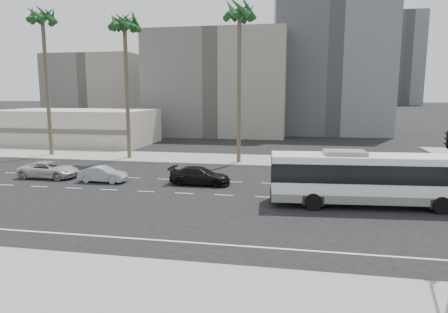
% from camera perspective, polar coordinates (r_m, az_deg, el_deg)
% --- Properties ---
extents(ground, '(700.00, 700.00, 0.00)m').
position_cam_1_polar(ground, '(28.75, 5.88, -5.83)').
color(ground, black).
rests_on(ground, ground).
extents(sidewalk_north, '(120.00, 7.00, 0.15)m').
position_cam_1_polar(sidewalk_north, '(43.88, 7.55, -0.61)').
color(sidewalk_north, gray).
rests_on(sidewalk_north, ground).
extents(sidewalk_south, '(120.00, 7.00, 0.15)m').
position_cam_1_polar(sidewalk_south, '(14.37, 0.39, -21.30)').
color(sidewalk_south, gray).
rests_on(sidewalk_south, ground).
extents(commercial_low, '(22.00, 12.16, 5.00)m').
position_cam_1_polar(commercial_low, '(62.80, -20.37, 4.01)').
color(commercial_low, beige).
rests_on(commercial_low, ground).
extents(midrise_beige_west, '(24.00, 18.00, 18.00)m').
position_cam_1_polar(midrise_beige_west, '(74.11, -0.50, 10.27)').
color(midrise_beige_west, slate).
rests_on(midrise_beige_west, ground).
extents(midrise_gray_center, '(20.00, 20.00, 26.00)m').
position_cam_1_polar(midrise_gray_center, '(80.13, 15.06, 12.74)').
color(midrise_gray_center, '#4D5056').
rests_on(midrise_gray_center, ground).
extents(midrise_beige_far, '(18.00, 16.00, 15.00)m').
position_cam_1_polar(midrise_beige_far, '(87.49, -16.99, 8.70)').
color(midrise_beige_far, slate).
rests_on(midrise_beige_far, ground).
extents(civic_tower, '(42.00, 42.00, 129.00)m').
position_cam_1_polar(civic_tower, '(279.53, 9.98, 15.31)').
color(civic_tower, silver).
rests_on(civic_tower, ground).
extents(highrise_right, '(26.00, 26.00, 70.00)m').
position_cam_1_polar(highrise_right, '(262.71, 20.54, 14.47)').
color(highrise_right, '#4E5359').
rests_on(highrise_right, ground).
extents(highrise_far, '(22.00, 22.00, 60.00)m').
position_cam_1_polar(highrise_far, '(296.47, 24.36, 12.58)').
color(highrise_far, '#4E5359').
rests_on(highrise_far, ground).
extents(city_bus, '(12.94, 3.85, 3.67)m').
position_cam_1_polar(city_bus, '(27.68, 20.12, -2.82)').
color(city_bus, white).
rests_on(city_bus, ground).
extents(car_a, '(2.08, 5.00, 1.44)m').
position_cam_1_polar(car_a, '(32.45, -3.48, -2.78)').
color(car_a, black).
rests_on(car_a, ground).
extents(car_b, '(1.47, 4.01, 1.31)m').
position_cam_1_polar(car_b, '(34.82, -16.96, -2.46)').
color(car_b, '#9398A3').
rests_on(car_b, ground).
extents(car_c, '(2.37, 5.14, 1.43)m').
position_cam_1_polar(car_c, '(38.25, -23.78, -1.74)').
color(car_c, '#B9B9BB').
rests_on(car_c, ground).
extents(palm_near, '(4.93, 4.93, 16.62)m').
position_cam_1_polar(palm_near, '(42.50, 2.24, 19.45)').
color(palm_near, brown).
rests_on(palm_near, ground).
extents(palm_mid, '(5.21, 5.21, 16.10)m').
position_cam_1_polar(palm_mid, '(46.55, -14.07, 17.56)').
color(palm_mid, brown).
rests_on(palm_mid, ground).
extents(palm_far, '(5.00, 5.00, 17.20)m').
position_cam_1_polar(palm_far, '(51.98, -24.58, 17.38)').
color(palm_far, brown).
rests_on(palm_far, ground).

